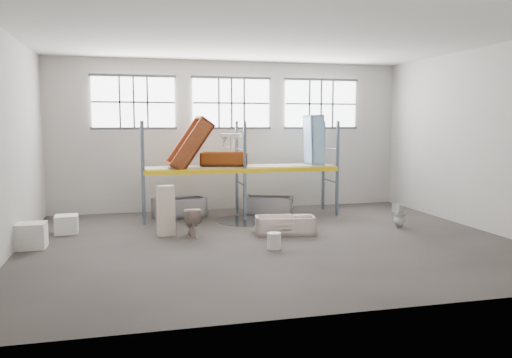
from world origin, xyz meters
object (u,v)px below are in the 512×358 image
object	(u,v)px
bathtub_beige	(285,225)
rust_tub_flat	(224,159)
toilet_white	(400,215)
steel_tub_left	(179,207)
carton_near	(30,236)
toilet_beige	(192,222)
blue_tub_upright	(314,140)
steel_tub_right	(268,205)
bucket	(274,241)
cistern_tall	(166,211)

from	to	relation	value
bathtub_beige	rust_tub_flat	distance (m)	3.48
toilet_white	steel_tub_left	xyz separation A→B (m)	(-5.87, 3.16, -0.06)
carton_near	toilet_beige	bearing A→B (deg)	4.49
blue_tub_upright	carton_near	size ratio (longest dim) A/B	2.28
bathtub_beige	steel_tub_left	world-z (taller)	steel_tub_left
bathtub_beige	steel_tub_right	size ratio (longest dim) A/B	1.03
rust_tub_flat	toilet_white	bearing A→B (deg)	-32.99
toilet_white	bucket	bearing A→B (deg)	-86.28
blue_tub_upright	carton_near	distance (m)	8.89
blue_tub_upright	cistern_tall	bearing A→B (deg)	-155.19
toilet_white	steel_tub_left	world-z (taller)	toilet_white
toilet_white	steel_tub_left	bearing A→B (deg)	-134.62
rust_tub_flat	bucket	world-z (taller)	rust_tub_flat
bucket	carton_near	xyz separation A→B (m)	(-5.56, 1.43, 0.11)
blue_tub_upright	steel_tub_right	bearing A→B (deg)	171.90
cistern_tall	bucket	xyz separation A→B (m)	(2.36, -2.06, -0.47)
cistern_tall	steel_tub_right	bearing A→B (deg)	21.45
rust_tub_flat	blue_tub_upright	world-z (taller)	blue_tub_upright
toilet_beige	rust_tub_flat	size ratio (longest dim) A/B	0.53
blue_tub_upright	steel_tub_left	bearing A→B (deg)	175.71
steel_tub_right	blue_tub_upright	size ratio (longest dim) A/B	0.95
toilet_beige	blue_tub_upright	size ratio (longest dim) A/B	0.49
cistern_tall	steel_tub_right	size ratio (longest dim) A/B	0.87
bathtub_beige	carton_near	world-z (taller)	carton_near
cistern_tall	blue_tub_upright	world-z (taller)	blue_tub_upright
steel_tub_right	steel_tub_left	bearing A→B (deg)	177.67
steel_tub_left	bucket	size ratio (longest dim) A/B	4.24
steel_tub_left	blue_tub_upright	bearing A→B (deg)	-4.29
steel_tub_left	blue_tub_upright	size ratio (longest dim) A/B	1.00
cistern_tall	rust_tub_flat	distance (m)	3.29
toilet_beige	steel_tub_right	world-z (taller)	toilet_beige
blue_tub_upright	carton_near	world-z (taller)	blue_tub_upright
bathtub_beige	carton_near	distance (m)	6.31
rust_tub_flat	carton_near	distance (m)	6.17
toilet_beige	rust_tub_flat	distance (m)	3.32
bucket	carton_near	bearing A→B (deg)	165.62
steel_tub_left	bucket	world-z (taller)	steel_tub_left
cistern_tall	toilet_white	bearing A→B (deg)	-19.12
steel_tub_left	blue_tub_upright	world-z (taller)	blue_tub_upright
bathtub_beige	steel_tub_left	bearing A→B (deg)	139.01
rust_tub_flat	toilet_beige	bearing A→B (deg)	-116.50
bucket	cistern_tall	bearing A→B (deg)	138.93
steel_tub_left	steel_tub_right	size ratio (longest dim) A/B	1.06
toilet_beige	toilet_white	xyz separation A→B (m)	(5.82, -0.23, -0.04)
bathtub_beige	rust_tub_flat	xyz separation A→B (m)	(-1.12, 2.88, 1.59)
cistern_tall	carton_near	size ratio (longest dim) A/B	1.88
toilet_white	blue_tub_upright	distance (m)	3.82
toilet_white	steel_tub_right	bearing A→B (deg)	-151.70
toilet_beige	rust_tub_flat	xyz separation A→B (m)	(1.34, 2.68, 1.43)
steel_tub_left	cistern_tall	bearing A→B (deg)	-102.90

